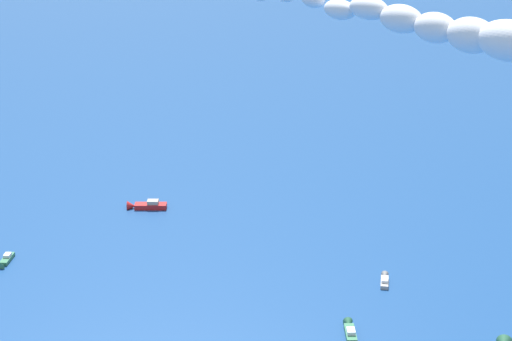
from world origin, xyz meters
TOP-DOWN VIEW (x-y plane):
  - motorboat_far_port at (43.50, 43.80)m, footprint 6.03×2.66m
  - motorboat_far_stbd at (66.64, 16.90)m, footprint 3.28×8.96m
  - motorboat_trailing at (10.86, -17.36)m, footprint 6.70×2.34m
  - motorboat_ahead at (27.43, -27.57)m, footprint 5.66×2.82m
  - smoke_trail_lead at (-30.80, -14.15)m, footprint 32.90×27.98m

SIDE VIEW (x-z plane):
  - motorboat_ahead at x=27.43m, z-range -0.37..1.22m
  - motorboat_far_port at x=43.50m, z-range -0.39..1.31m
  - motorboat_trailing at x=10.86m, z-range -0.44..1.47m
  - motorboat_far_stbd at x=66.64m, z-range -0.59..1.96m
  - smoke_trail_lead at x=-30.80m, z-range 58.39..63.08m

